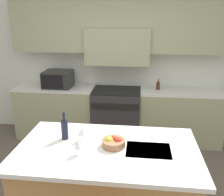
{
  "coord_description": "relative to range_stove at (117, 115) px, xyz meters",
  "views": [
    {
      "loc": [
        0.39,
        -2.18,
        2.17
      ],
      "look_at": [
        0.04,
        0.84,
        1.15
      ],
      "focal_mm": 40.0,
      "sensor_mm": 36.0,
      "label": 1
    }
  ],
  "objects": [
    {
      "name": "wine_glass_near",
      "position": [
        -0.17,
        -2.1,
        0.55
      ],
      "size": [
        0.08,
        0.08,
        0.17
      ],
      "color": "white",
      "rests_on": "kitchen_island"
    },
    {
      "name": "back_cabinetry",
      "position": [
        0.0,
        0.27,
        1.14
      ],
      "size": [
        10.0,
        0.46,
        2.7
      ],
      "color": "silver",
      "rests_on": "ground_plane"
    },
    {
      "name": "wine_bottle",
      "position": [
        -0.39,
        -1.79,
        0.55
      ],
      "size": [
        0.07,
        0.07,
        0.3
      ],
      "color": "black",
      "rests_on": "kitchen_island"
    },
    {
      "name": "back_counter",
      "position": [
        -0.0,
        0.02,
        0.01
      ],
      "size": [
        3.61,
        0.62,
        0.94
      ],
      "color": "gray",
      "rests_on": "ground_plane"
    },
    {
      "name": "fruit_bowl",
      "position": [
        0.15,
        -1.9,
        0.48
      ],
      "size": [
        0.24,
        0.24,
        0.11
      ],
      "color": "#996B47",
      "rests_on": "kitchen_island"
    },
    {
      "name": "oil_bottle_on_counter",
      "position": [
        0.71,
        0.04,
        0.55
      ],
      "size": [
        0.06,
        0.06,
        0.18
      ],
      "color": "#422314",
      "rests_on": "back_counter"
    },
    {
      "name": "range_stove",
      "position": [
        0.0,
        0.0,
        0.0
      ],
      "size": [
        0.83,
        0.7,
        0.92
      ],
      "color": "#2D2D33",
      "rests_on": "ground_plane"
    },
    {
      "name": "microwave",
      "position": [
        -1.04,
        0.02,
        0.62
      ],
      "size": [
        0.48,
        0.43,
        0.29
      ],
      "color": "black",
      "rests_on": "back_counter"
    },
    {
      "name": "kitchen_island",
      "position": [
        0.09,
        -1.93,
        -0.01
      ],
      "size": [
        1.83,
        1.08,
        0.9
      ],
      "color": "#B7844C",
      "rests_on": "ground_plane"
    },
    {
      "name": "wine_glass_far",
      "position": [
        -0.19,
        -1.83,
        0.55
      ],
      "size": [
        0.08,
        0.08,
        0.17
      ],
      "color": "white",
      "rests_on": "kitchen_island"
    }
  ]
}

